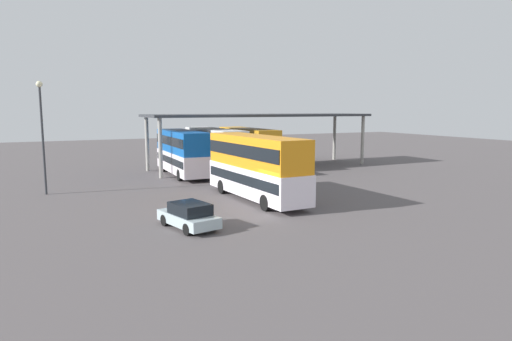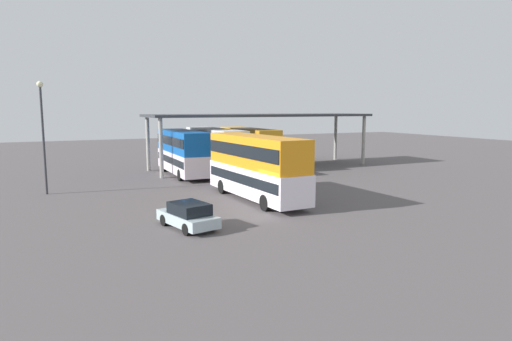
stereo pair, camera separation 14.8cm
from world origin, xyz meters
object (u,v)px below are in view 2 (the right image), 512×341
Objects in this scene: double_decker_near_canopy at (183,151)px; lamppost_tall at (42,124)px; parked_hatchback at (188,215)px; double_decker_far_right at (249,146)px; double_decker_mid_row at (215,148)px; double_decker_main at (256,165)px.

double_decker_near_canopy is 12.81m from lamppost_tall.
double_decker_far_right is (12.85, 20.69, 1.57)m from parked_hatchback.
lamppost_tall is (-14.91, -5.42, 2.73)m from double_decker_mid_row.
double_decker_near_canopy is 8.23m from double_decker_far_right.
parked_hatchback is at bearing -63.95° from lamppost_tall.
parked_hatchback is 0.50× the size of lamppost_tall.
double_decker_main is 13.86m from double_decker_mid_row.
double_decker_far_right is at bearing -70.70° from double_decker_near_canopy.
double_decker_main is 13.13m from double_decker_near_canopy.
double_decker_mid_row is at bearing -11.76° from double_decker_main.
lamppost_tall is at bearing 12.81° from parked_hatchback.
parked_hatchback is 0.40× the size of double_decker_near_canopy.
double_decker_main is 15.45m from lamppost_tall.
lamppost_tall is at bearing 111.68° from double_decker_far_right.
double_decker_main is at bearing -32.92° from lamppost_tall.
double_decker_near_canopy is at bearing -28.75° from parked_hatchback.
lamppost_tall is at bearing 54.20° from double_decker_main.
double_decker_far_right is 1.35× the size of lamppost_tall.
double_decker_near_canopy is at bearing 100.42° from double_decker_mid_row.
double_decker_far_right is at bearing -25.75° from double_decker_main.
lamppost_tall reaches higher than double_decker_mid_row.
double_decker_main is at bearing -173.42° from double_decker_near_canopy.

